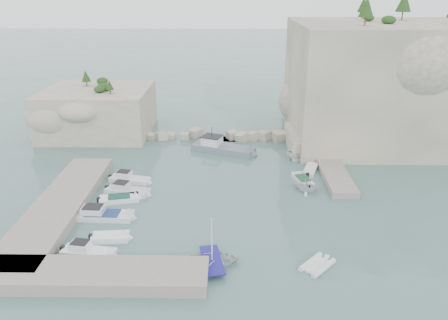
{
  "coord_description": "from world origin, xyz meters",
  "views": [
    {
      "loc": [
        0.7,
        -40.97,
        21.99
      ],
      "look_at": [
        0.0,
        6.0,
        3.0
      ],
      "focal_mm": 35.0,
      "sensor_mm": 36.0,
      "label": 1
    }
  ],
  "objects_px": {
    "inflatable_dinghy": "(317,267)",
    "tender_east_d": "(301,160)",
    "motorboat_a": "(130,182)",
    "motorboat_e": "(111,240)",
    "tender_east_c": "(310,172)",
    "motorboat_f": "(89,255)",
    "tender_east_a": "(306,191)",
    "rowboat": "(212,265)",
    "work_boat": "(223,152)",
    "tender_east_b": "(302,182)",
    "motorboat_b": "(128,193)",
    "motorboat_c": "(120,201)",
    "motorboat_d": "(103,218)"
  },
  "relations": [
    {
      "from": "motorboat_b",
      "to": "motorboat_f",
      "type": "relative_size",
      "value": 1.07
    },
    {
      "from": "rowboat",
      "to": "motorboat_f",
      "type": "bearing_deg",
      "value": 72.13
    },
    {
      "from": "inflatable_dinghy",
      "to": "tender_east_a",
      "type": "xyz_separation_m",
      "value": [
        1.36,
        14.33,
        0.0
      ]
    },
    {
      "from": "inflatable_dinghy",
      "to": "tender_east_d",
      "type": "distance_m",
      "value": 24.19
    },
    {
      "from": "tender_east_a",
      "to": "tender_east_d",
      "type": "bearing_deg",
      "value": 13.3
    },
    {
      "from": "tender_east_d",
      "to": "inflatable_dinghy",
      "type": "bearing_deg",
      "value": 163.4
    },
    {
      "from": "motorboat_b",
      "to": "tender_east_b",
      "type": "relative_size",
      "value": 1.28
    },
    {
      "from": "tender_east_d",
      "to": "tender_east_c",
      "type": "bearing_deg",
      "value": 177.05
    },
    {
      "from": "tender_east_b",
      "to": "inflatable_dinghy",
      "type": "bearing_deg",
      "value": 160.79
    },
    {
      "from": "motorboat_b",
      "to": "rowboat",
      "type": "relative_size",
      "value": 1.15
    },
    {
      "from": "motorboat_f",
      "to": "rowboat",
      "type": "height_order",
      "value": "motorboat_f"
    },
    {
      "from": "motorboat_b",
      "to": "inflatable_dinghy",
      "type": "relative_size",
      "value": 1.64
    },
    {
      "from": "motorboat_a",
      "to": "motorboat_e",
      "type": "distance_m",
      "value": 12.79
    },
    {
      "from": "motorboat_e",
      "to": "motorboat_d",
      "type": "bearing_deg",
      "value": 109.25
    },
    {
      "from": "tender_east_a",
      "to": "tender_east_d",
      "type": "relative_size",
      "value": 0.78
    },
    {
      "from": "motorboat_b",
      "to": "motorboat_c",
      "type": "bearing_deg",
      "value": -90.46
    },
    {
      "from": "tender_east_a",
      "to": "work_boat",
      "type": "height_order",
      "value": "work_boat"
    },
    {
      "from": "motorboat_b",
      "to": "motorboat_c",
      "type": "height_order",
      "value": "motorboat_b"
    },
    {
      "from": "motorboat_c",
      "to": "inflatable_dinghy",
      "type": "xyz_separation_m",
      "value": [
        19.39,
        -11.66,
        0.0
      ]
    },
    {
      "from": "motorboat_f",
      "to": "tender_east_c",
      "type": "bearing_deg",
      "value": 48.57
    },
    {
      "from": "tender_east_d",
      "to": "work_boat",
      "type": "xyz_separation_m",
      "value": [
        -10.46,
        2.89,
        0.0
      ]
    },
    {
      "from": "motorboat_f",
      "to": "motorboat_d",
      "type": "bearing_deg",
      "value": 103.8
    },
    {
      "from": "tender_east_a",
      "to": "tender_east_c",
      "type": "distance_m",
      "value": 5.83
    },
    {
      "from": "motorboat_b",
      "to": "tender_east_b",
      "type": "height_order",
      "value": "motorboat_b"
    },
    {
      "from": "tender_east_a",
      "to": "tender_east_b",
      "type": "relative_size",
      "value": 0.74
    },
    {
      "from": "motorboat_d",
      "to": "tender_east_a",
      "type": "xyz_separation_m",
      "value": [
        21.52,
        6.44,
        0.0
      ]
    },
    {
      "from": "motorboat_e",
      "to": "tender_east_b",
      "type": "height_order",
      "value": "same"
    },
    {
      "from": "motorboat_d",
      "to": "work_boat",
      "type": "relative_size",
      "value": 0.69
    },
    {
      "from": "motorboat_a",
      "to": "work_boat",
      "type": "height_order",
      "value": "work_boat"
    },
    {
      "from": "tender_east_a",
      "to": "work_boat",
      "type": "relative_size",
      "value": 0.33
    },
    {
      "from": "motorboat_c",
      "to": "rowboat",
      "type": "xyz_separation_m",
      "value": [
        10.59,
        -11.53,
        0.0
      ]
    },
    {
      "from": "motorboat_a",
      "to": "motorboat_b",
      "type": "bearing_deg",
      "value": -69.55
    },
    {
      "from": "rowboat",
      "to": "motorboat_d",
      "type": "bearing_deg",
      "value": 44.43
    },
    {
      "from": "motorboat_e",
      "to": "tender_east_b",
      "type": "bearing_deg",
      "value": 28.4
    },
    {
      "from": "motorboat_a",
      "to": "motorboat_f",
      "type": "height_order",
      "value": "same"
    },
    {
      "from": "rowboat",
      "to": "tender_east_a",
      "type": "relative_size",
      "value": 1.51
    },
    {
      "from": "motorboat_e",
      "to": "rowboat",
      "type": "height_order",
      "value": "rowboat"
    },
    {
      "from": "work_boat",
      "to": "motorboat_e",
      "type": "bearing_deg",
      "value": -91.55
    },
    {
      "from": "rowboat",
      "to": "tender_east_b",
      "type": "relative_size",
      "value": 1.11
    },
    {
      "from": "motorboat_a",
      "to": "motorboat_d",
      "type": "height_order",
      "value": "same"
    },
    {
      "from": "tender_east_c",
      "to": "motorboat_f",
      "type": "bearing_deg",
      "value": 149.03
    },
    {
      "from": "tender_east_c",
      "to": "motorboat_d",
      "type": "bearing_deg",
      "value": 137.1
    },
    {
      "from": "motorboat_d",
      "to": "work_boat",
      "type": "bearing_deg",
      "value": 60.6
    },
    {
      "from": "motorboat_f",
      "to": "tender_east_c",
      "type": "distance_m",
      "value": 29.11
    },
    {
      "from": "motorboat_d",
      "to": "motorboat_e",
      "type": "xyz_separation_m",
      "value": [
        1.79,
        -4.0,
        0.0
      ]
    },
    {
      "from": "motorboat_d",
      "to": "tender_east_c",
      "type": "distance_m",
      "value": 25.95
    },
    {
      "from": "motorboat_c",
      "to": "motorboat_a",
      "type": "bearing_deg",
      "value": 75.46
    },
    {
      "from": "motorboat_a",
      "to": "motorboat_e",
      "type": "xyz_separation_m",
      "value": [
        0.93,
        -12.76,
        0.0
      ]
    },
    {
      "from": "motorboat_a",
      "to": "motorboat_f",
      "type": "distance_m",
      "value": 15.27
    },
    {
      "from": "motorboat_d",
      "to": "work_boat",
      "type": "distance_m",
      "value": 22.49
    }
  ]
}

